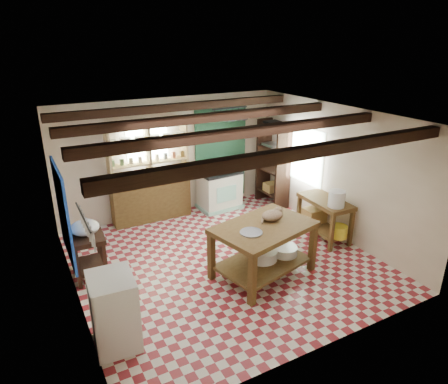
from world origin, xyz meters
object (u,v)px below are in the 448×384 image
cat (272,215)px  work_table (263,250)px  stove (220,190)px  white_cabinet (114,311)px  right_counter (324,219)px  prep_table (89,255)px

cat → work_table: bearing=-178.7°
stove → cat: bearing=-102.6°
white_cabinet → work_table: bearing=14.3°
white_cabinet → right_counter: white_cabinet is taller
right_counter → work_table: bearing=-160.6°
stove → cat: size_ratio=2.49×
right_counter → prep_table: bearing=172.2°
white_cabinet → cat: (2.83, 0.58, 0.50)m
prep_table → right_counter: bearing=-7.5°
prep_table → cat: 3.13m
stove → work_table: bearing=-106.8°
work_table → prep_table: 2.91m
stove → right_counter: 2.56m
stove → right_counter: bearing=-67.1°
work_table → prep_table: bearing=138.7°
work_table → right_counter: work_table is taller
stove → prep_table: (-3.24, -1.48, -0.07)m
right_counter → cat: cat is taller
work_table → prep_table: (-2.58, 1.36, -0.07)m
white_cabinet → right_counter: 4.52m
stove → white_cabinet: (-3.26, -3.30, 0.04)m
prep_table → white_cabinet: size_ratio=0.78×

